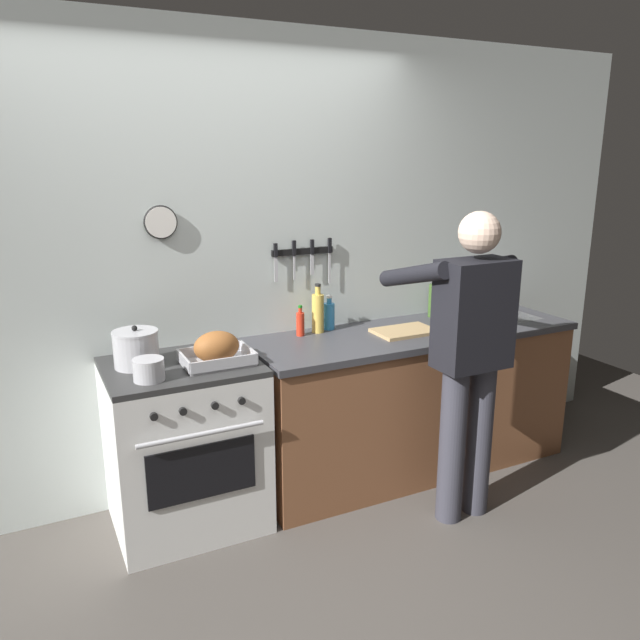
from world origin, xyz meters
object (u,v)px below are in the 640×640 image
stove (186,445)px  bottle_dish_soap (329,315)px  person_cook (469,349)px  bottle_hot_sauce (300,323)px  roasting_pan (217,350)px  bottle_olive_oil (433,299)px  stock_pot (136,349)px  cutting_board (405,331)px  bottle_cooking_oil (318,312)px  saucepan (149,370)px

stove → bottle_dish_soap: (0.97, 0.24, 0.54)m
person_cook → bottle_hot_sauce: 0.98m
roasting_pan → bottle_hot_sauce: bearing=24.8°
bottle_olive_oil → stock_pot: bearing=-175.7°
cutting_board → bottle_cooking_oil: bearing=151.9°
roasting_pan → person_cook: bearing=-22.3°
cutting_board → bottle_olive_oil: size_ratio=1.31×
bottle_dish_soap → stock_pot: bearing=-171.4°
stove → saucepan: 0.56m
cutting_board → bottle_cooking_oil: (-0.45, 0.24, 0.11)m
roasting_pan → bottle_hot_sauce: bottle_hot_sauce is taller
roasting_pan → bottle_cooking_oil: bearing=22.3°
stock_pot → bottle_hot_sauce: stock_pot is taller
stock_pot → bottle_cooking_oil: 1.09m
bottle_olive_oil → bottle_cooking_oil: size_ratio=0.94×
bottle_hot_sauce → roasting_pan: bearing=-155.2°
cutting_board → saucepan: bearing=-174.9°
stove → person_cook: size_ratio=0.54×
stove → roasting_pan: (0.17, -0.08, 0.52)m
bottle_hot_sauce → stove: bearing=-165.6°
cutting_board → bottle_hot_sauce: (-0.58, 0.22, 0.06)m
saucepan → stock_pot: bearing=93.3°
roasting_pan → cutting_board: bearing=2.4°
person_cook → saucepan: (-1.56, 0.41, 0.00)m
stock_pot → bottle_dish_soap: 1.18m
stock_pot → bottle_cooking_oil: size_ratio=0.77×
bottle_hot_sauce → saucepan: bearing=-159.3°
cutting_board → bottle_hot_sauce: bearing=159.0°
stove → bottle_hot_sauce: (0.75, 0.19, 0.52)m
bottle_cooking_oil → cutting_board: bearing=-28.1°
stove → bottle_dish_soap: bottle_dish_soap is taller
roasting_pan → bottle_olive_oil: bottle_olive_oil is taller
person_cook → bottle_hot_sauce: bearing=27.2°
person_cook → cutting_board: size_ratio=4.61×
roasting_pan → stock_pot: size_ratio=1.56×
stove → person_cook: bearing=-22.6°
person_cook → stock_pot: size_ratio=7.36×
roasting_pan → saucepan: roasting_pan is taller
stove → saucepan: size_ratio=6.15×
bottle_dish_soap → cutting_board: bearing=-36.4°
bottle_cooking_oil → stove: bearing=-166.4°
roasting_pan → bottle_hot_sauce: size_ratio=1.94×
person_cook → saucepan: person_cook is taller
stock_pot → cutting_board: 1.54m
stock_pot → bottle_olive_oil: bottle_olive_oil is taller
bottle_olive_oil → bottle_cooking_oil: bearing=179.6°
person_cook → stock_pot: person_cook is taller
bottle_cooking_oil → bottle_dish_soap: (0.09, 0.03, -0.04)m
bottle_hot_sauce → bottle_cooking_oil: (0.12, 0.02, 0.05)m
person_cook → saucepan: bearing=63.8°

